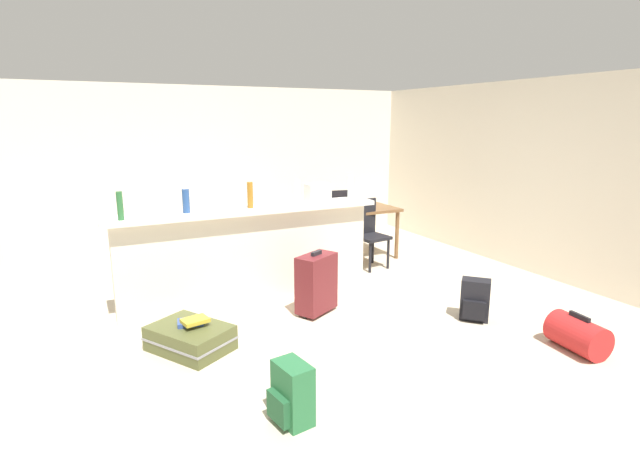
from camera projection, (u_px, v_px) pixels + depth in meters
ground_plane at (317, 302)px, 5.45m from camera, size 13.00×13.00×0.05m
wall_back at (234, 166)px, 7.84m from camera, size 6.60×0.10×2.50m
wall_right at (502, 174)px, 6.77m from camera, size 0.10×6.00×2.50m
partition_half_wall at (250, 257)px, 5.32m from camera, size 2.80×0.20×1.01m
bar_countertop at (248, 210)px, 5.21m from camera, size 2.96×0.40×0.05m
bottle_green at (120, 206)px, 4.54m from camera, size 0.06×0.06×0.27m
bottle_blue at (186, 201)px, 4.90m from camera, size 0.07×0.07×0.24m
bottle_amber at (250, 195)px, 5.17m from camera, size 0.06×0.06×0.28m
bottle_white at (298, 192)px, 5.43m from camera, size 0.06×0.06×0.27m
bottle_clear at (350, 187)px, 5.79m from camera, size 0.07×0.07×0.28m
grocery_bag at (318, 193)px, 5.49m from camera, size 0.26×0.18×0.22m
dining_table at (356, 214)px, 7.04m from camera, size 1.10×0.80×0.74m
dining_chair_near_partition at (368, 230)px, 6.60m from camera, size 0.45×0.45×0.93m
dining_chair_far_side at (337, 216)px, 7.58m from camera, size 0.46×0.46×0.93m
suitcase_flat_olive at (190, 338)px, 4.25m from camera, size 0.78×0.88×0.22m
duffel_bag_red at (577, 335)px, 4.22m from camera, size 0.35×0.51×0.34m
backpack_green at (292, 394)px, 3.21m from camera, size 0.28×0.30×0.42m
suitcase_upright_maroon at (316, 283)px, 5.01m from camera, size 0.50×0.42×0.67m
backpack_black at (475, 300)px, 4.88m from camera, size 0.34×0.34×0.42m
book_stack at (193, 321)px, 4.24m from camera, size 0.28×0.26×0.07m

